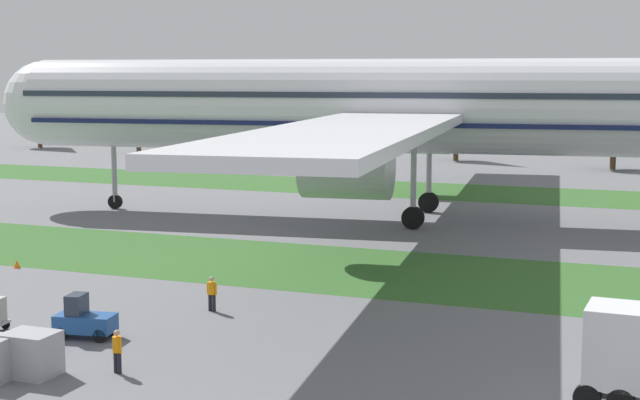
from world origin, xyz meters
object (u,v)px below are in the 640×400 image
uld_container_1 (31,354)px  taxiway_marker_1 (17,264)px  airliner (391,106)px  baggage_tug (84,320)px  ground_crew_marshaller (117,350)px  ground_crew_loader (212,292)px

uld_container_1 → taxiway_marker_1: 21.64m
uld_container_1 → taxiway_marker_1: size_ratio=4.21×
airliner → uld_container_1: bearing=171.0°
baggage_tug → taxiway_marker_1: 17.08m
baggage_tug → uld_container_1: bearing=3.0°
baggage_tug → taxiway_marker_1: baggage_tug is taller
airliner → baggage_tug: size_ratio=30.04×
airliner → baggage_tug: airliner is taller
airliner → uld_container_1: (-1.35, -43.08, -8.21)m
ground_crew_marshaller → taxiway_marker_1: bearing=160.1°
ground_crew_marshaller → ground_crew_loader: size_ratio=1.00×
ground_crew_marshaller → ground_crew_loader: (-1.09, 10.01, 0.00)m
taxiway_marker_1 → ground_crew_loader: bearing=-17.7°
airliner → ground_crew_loader: bearing=173.7°
baggage_tug → ground_crew_loader: 7.00m
ground_crew_loader → taxiway_marker_1: 16.63m
baggage_tug → ground_crew_loader: size_ratio=1.60×
uld_container_1 → ground_crew_marshaller: bearing=26.2°
airliner → baggage_tug: (-2.55, -37.91, -8.26)m
uld_container_1 → ground_crew_loader: bearing=80.8°
airliner → ground_crew_marshaller: size_ratio=48.13×
taxiway_marker_1 → airliner: bearing=60.0°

